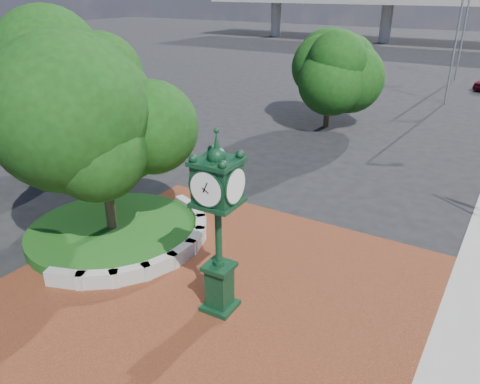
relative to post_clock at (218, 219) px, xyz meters
name	(u,v)px	position (x,y,z in m)	size (l,w,h in m)	color
ground	(228,277)	(-0.68, 1.44, -2.88)	(200.00, 200.00, 0.00)	black
plaza	(209,293)	(-0.68, 0.44, -2.86)	(12.00, 12.00, 0.04)	maroon
planter_wall	(161,247)	(-3.38, 1.44, -2.61)	(2.96, 6.77, 0.54)	#9E9B93
grass_bed	(113,232)	(-5.68, 1.44, -2.68)	(6.10, 6.10, 0.40)	#164714
tree_planter	(102,139)	(-5.68, 1.44, 0.85)	(5.20, 5.20, 6.33)	#38281C
tree_northwest	(63,81)	(-13.68, 6.44, 1.25)	(5.60, 5.60, 6.93)	#38281C
tree_street	(330,76)	(-4.68, 19.44, 0.36)	(4.40, 4.40, 5.45)	#38281C
post_clock	(218,219)	(0.00, 0.00, 0.00)	(1.13, 1.13, 5.23)	black
street_lamp_near	(459,38)	(0.98, 30.58, 2.06)	(1.80, 0.86, 8.43)	slate
street_lamp_far	(468,19)	(-0.02, 42.00, 2.73)	(2.01, 1.06, 9.57)	slate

